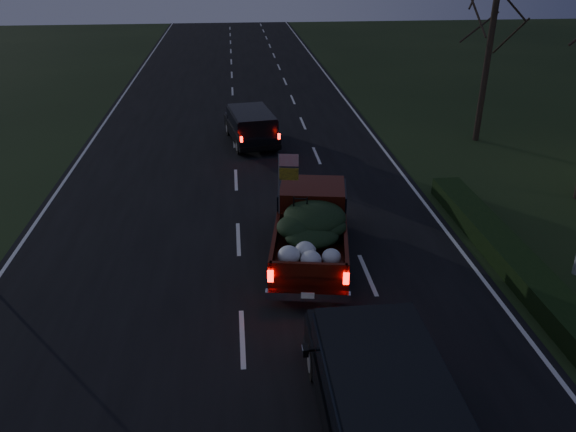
{
  "coord_description": "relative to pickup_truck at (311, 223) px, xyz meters",
  "views": [
    {
      "loc": [
        0.03,
        -10.76,
        8.42
      ],
      "look_at": [
        1.47,
        3.87,
        1.3
      ],
      "focal_mm": 35.0,
      "sensor_mm": 36.0,
      "label": 1
    }
  ],
  "objects": [
    {
      "name": "pickup_truck",
      "position": [
        0.0,
        0.0,
        0.0
      ],
      "size": [
        2.9,
        5.68,
        2.85
      ],
      "rotation": [
        0.0,
        0.0,
        -0.16
      ],
      "color": "#3F1008",
      "rests_on": "ground"
    },
    {
      "name": "lead_suv",
      "position": [
        -1.34,
        10.72,
        -0.11
      ],
      "size": [
        2.5,
        4.65,
        1.27
      ],
      "rotation": [
        0.0,
        0.0,
        0.15
      ],
      "color": "black",
      "rests_on": "ground"
    },
    {
      "name": "hedge_row",
      "position": [
        5.65,
        -0.79,
        -0.77
      ],
      "size": [
        1.0,
        10.0,
        0.6
      ],
      "primitive_type": "cube",
      "color": "black",
      "rests_on": "ground"
    },
    {
      "name": "ground",
      "position": [
        -2.15,
        -3.79,
        -1.07
      ],
      "size": [
        120.0,
        120.0,
        0.0
      ],
      "primitive_type": "plane",
      "color": "black",
      "rests_on": "ground"
    },
    {
      "name": "road_asphalt",
      "position": [
        -2.15,
        -3.79,
        -1.06
      ],
      "size": [
        14.0,
        120.0,
        0.02
      ],
      "primitive_type": "cube",
      "color": "black",
      "rests_on": "ground"
    },
    {
      "name": "bare_tree_far",
      "position": [
        9.35,
        10.21,
        4.16
      ],
      "size": [
        3.6,
        3.6,
        7.0
      ],
      "color": "black",
      "rests_on": "ground"
    },
    {
      "name": "rear_suv",
      "position": [
        0.34,
        -7.08,
        0.06
      ],
      "size": [
        2.4,
        5.19,
        1.49
      ],
      "rotation": [
        0.0,
        0.0,
        -0.0
      ],
      "color": "black",
      "rests_on": "ground"
    }
  ]
}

